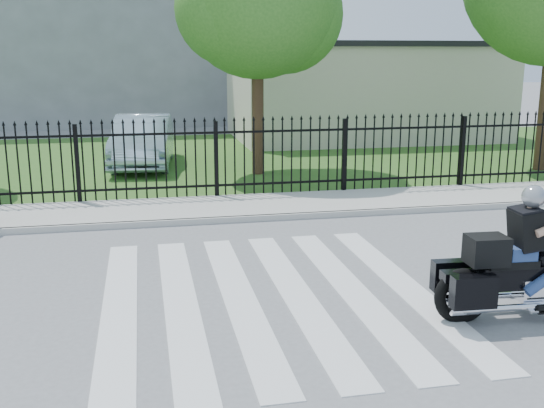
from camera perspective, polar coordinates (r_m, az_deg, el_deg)
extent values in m
plane|color=slate|center=(8.85, -0.32, -8.27)|extent=(120.00, 120.00, 0.00)
cube|color=#ADAAA3|center=(13.55, -4.46, -0.36)|extent=(40.00, 2.00, 0.12)
cube|color=#ADAAA3|center=(12.59, -3.88, -1.42)|extent=(40.00, 0.12, 0.12)
cube|color=#2D5E20|center=(20.39, -6.94, 4.06)|extent=(40.00, 12.00, 0.02)
cube|color=black|center=(14.45, -4.98, 1.67)|extent=(26.00, 0.04, 0.05)
cube|color=black|center=(14.26, -5.07, 6.40)|extent=(26.00, 0.04, 0.05)
cylinder|color=#382316|center=(17.39, -1.29, 9.44)|extent=(0.32, 0.32, 4.16)
cube|color=beige|center=(25.60, 8.20, 9.82)|extent=(10.00, 6.00, 3.50)
cube|color=black|center=(25.56, 8.34, 13.96)|extent=(10.20, 6.20, 0.20)
torus|color=black|center=(8.31, 16.66, -7.90)|extent=(0.73, 0.19, 0.72)
cube|color=black|center=(8.59, 21.58, -6.03)|extent=(1.30, 0.31, 0.30)
cube|color=black|center=(8.44, 20.52, -4.94)|extent=(0.66, 0.35, 0.10)
cube|color=silver|center=(8.72, 22.34, -7.00)|extent=(0.41, 0.32, 0.30)
cube|color=black|center=(8.24, 18.68, -3.93)|extent=(0.50, 0.40, 0.36)
cube|color=navy|center=(8.46, 21.29, -4.11)|extent=(0.35, 0.32, 0.18)
sphere|color=#94969B|center=(8.35, 22.41, 0.62)|extent=(0.29, 0.29, 0.29)
imported|color=#A1BACB|center=(19.12, -11.49, 5.57)|extent=(1.99, 4.66, 1.49)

